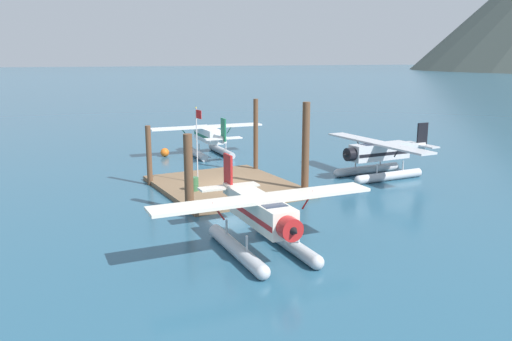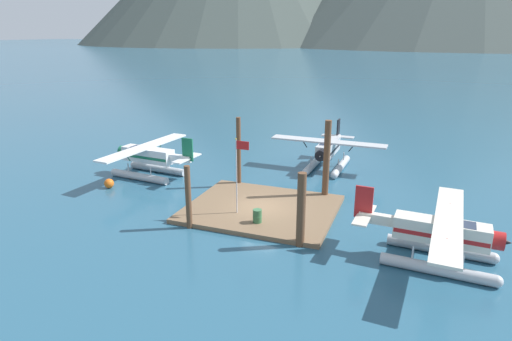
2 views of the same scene
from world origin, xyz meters
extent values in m
plane|color=#285670|center=(0.00, 0.00, 0.00)|extent=(1200.00, 1200.00, 0.00)
cube|color=brown|center=(0.00, 0.00, 0.15)|extent=(10.22, 8.53, 0.30)
cylinder|color=brown|center=(-3.39, -4.26, 2.09)|extent=(0.38, 0.38, 4.18)
cylinder|color=brown|center=(3.92, -4.13, 2.26)|extent=(0.51, 0.51, 4.53)
cylinder|color=brown|center=(-3.49, 4.21, 2.85)|extent=(0.36, 0.36, 5.70)
cylinder|color=brown|center=(3.66, 4.03, 2.99)|extent=(0.48, 0.48, 5.99)
cylinder|color=silver|center=(-1.22, -1.54, 2.86)|extent=(0.08, 0.08, 5.12)
cube|color=red|center=(-0.77, -1.54, 5.07)|extent=(0.90, 0.03, 0.56)
sphere|color=gold|center=(-1.22, -1.54, 5.47)|extent=(0.10, 0.10, 0.10)
cylinder|color=#33663D|center=(0.63, -2.55, 0.74)|extent=(0.58, 0.58, 0.88)
torus|color=#33663D|center=(0.63, -2.55, 0.74)|extent=(0.62, 0.62, 0.04)
sphere|color=orange|center=(-13.14, 0.05, 0.39)|extent=(0.78, 0.78, 0.78)
cylinder|color=#B7BABF|center=(3.53, 11.53, 0.32)|extent=(0.79, 5.62, 0.64)
sphere|color=#B7BABF|center=(3.46, 8.73, 0.32)|extent=(0.64, 0.64, 0.64)
cylinder|color=#B7BABF|center=(1.03, 11.59, 0.32)|extent=(0.79, 5.62, 0.64)
sphere|color=#B7BABF|center=(0.96, 8.79, 0.32)|extent=(0.64, 0.64, 0.64)
cylinder|color=#B7BABF|center=(3.50, 10.33, 0.99)|extent=(0.10, 0.10, 0.70)
cylinder|color=#B7BABF|center=(3.56, 12.73, 0.99)|extent=(0.10, 0.10, 0.70)
cylinder|color=#B7BABF|center=(1.00, 10.39, 0.99)|extent=(0.10, 0.10, 0.70)
cylinder|color=#B7BABF|center=(1.07, 12.79, 0.99)|extent=(0.10, 0.10, 0.70)
cube|color=silver|center=(2.28, 11.56, 1.94)|extent=(1.37, 4.83, 1.20)
cube|color=black|center=(2.28, 11.56, 1.84)|extent=(1.39, 4.74, 0.24)
cube|color=#283347|center=(2.25, 10.48, 2.27)|extent=(1.08, 1.13, 0.56)
cube|color=silver|center=(2.27, 11.26, 2.61)|extent=(10.43, 1.68, 0.14)
cylinder|color=black|center=(4.47, 11.20, 2.27)|extent=(0.62, 0.10, 0.84)
cylinder|color=black|center=(0.07, 11.32, 2.27)|extent=(0.62, 0.10, 0.84)
cylinder|color=black|center=(2.21, 8.86, 1.94)|extent=(0.98, 0.63, 0.96)
cone|color=black|center=(2.20, 8.41, 1.94)|extent=(0.37, 0.36, 0.36)
cube|color=silver|center=(2.37, 14.81, 2.04)|extent=(0.50, 2.21, 0.56)
cube|color=black|center=(2.39, 15.71, 2.89)|extent=(0.15, 1.00, 1.90)
cube|color=silver|center=(2.39, 15.61, 2.14)|extent=(3.22, 0.89, 0.10)
cylinder|color=#B7BABF|center=(-11.94, 2.53, 0.32)|extent=(5.63, 1.14, 0.64)
sphere|color=#B7BABF|center=(-14.72, 2.78, 0.32)|extent=(0.64, 0.64, 0.64)
cylinder|color=#B7BABF|center=(-11.71, 5.02, 0.32)|extent=(5.63, 1.14, 0.64)
sphere|color=#B7BABF|center=(-14.50, 5.27, 0.32)|extent=(0.64, 0.64, 0.64)
cylinder|color=#B7BABF|center=(-13.13, 2.64, 0.99)|extent=(0.10, 0.10, 0.70)
cylinder|color=#B7BABF|center=(-10.74, 2.43, 0.99)|extent=(0.10, 0.10, 0.70)
cylinder|color=#B7BABF|center=(-12.91, 5.13, 0.99)|extent=(0.10, 0.10, 0.70)
cylinder|color=#B7BABF|center=(-10.52, 4.92, 0.99)|extent=(0.10, 0.10, 0.70)
cube|color=white|center=(-11.82, 3.78, 1.94)|extent=(4.89, 1.66, 1.20)
cube|color=#196B47|center=(-11.82, 3.78, 1.84)|extent=(4.80, 1.67, 0.24)
cube|color=#283347|center=(-12.90, 3.87, 2.27)|extent=(1.19, 1.15, 0.56)
cube|color=white|center=(-12.12, 3.80, 2.61)|extent=(2.32, 10.48, 0.14)
cylinder|color=#196B47|center=(-12.32, 1.61, 2.27)|extent=(0.13, 0.63, 0.84)
cylinder|color=#196B47|center=(-11.93, 6.00, 2.27)|extent=(0.13, 0.63, 0.84)
cylinder|color=#196B47|center=(-14.51, 4.02, 1.94)|extent=(0.68, 1.01, 0.96)
cone|color=black|center=(-14.96, 4.06, 1.94)|extent=(0.38, 0.39, 0.36)
cube|color=white|center=(-8.59, 3.49, 2.04)|extent=(2.23, 0.63, 0.56)
cube|color=#196B47|center=(-7.69, 3.41, 2.89)|extent=(1.01, 0.21, 1.90)
cube|color=white|center=(-7.79, 3.42, 2.14)|extent=(1.08, 3.26, 0.10)
cylinder|color=#B7BABF|center=(11.53, -2.26, 0.32)|extent=(5.63, 1.03, 0.64)
sphere|color=#B7BABF|center=(14.32, -2.46, 0.32)|extent=(0.64, 0.64, 0.64)
cylinder|color=#B7BABF|center=(11.36, -4.76, 0.32)|extent=(5.63, 1.03, 0.64)
sphere|color=#B7BABF|center=(14.15, -4.95, 0.32)|extent=(0.64, 0.64, 0.64)
cylinder|color=#B7BABF|center=(12.73, -2.35, 0.99)|extent=(0.10, 0.10, 0.70)
cylinder|color=#B7BABF|center=(10.33, -2.18, 0.99)|extent=(0.10, 0.10, 0.70)
cylinder|color=#B7BABF|center=(12.55, -4.84, 0.99)|extent=(0.10, 0.10, 0.70)
cylinder|color=#B7BABF|center=(10.16, -4.67, 0.99)|extent=(0.10, 0.10, 0.70)
cube|color=silver|center=(11.44, -3.51, 1.94)|extent=(4.87, 1.57, 1.20)
cube|color=#B21E1E|center=(11.44, -3.51, 1.84)|extent=(4.78, 1.58, 0.24)
cube|color=#283347|center=(12.52, -3.59, 2.27)|extent=(1.17, 1.13, 0.56)
cube|color=silver|center=(11.74, -3.53, 2.61)|extent=(2.12, 10.47, 0.14)
cylinder|color=#B21E1E|center=(11.90, -1.34, 2.27)|extent=(0.12, 0.63, 0.84)
cylinder|color=#B21E1E|center=(11.59, -5.73, 2.27)|extent=(0.12, 0.63, 0.84)
cylinder|color=#B21E1E|center=(14.14, -3.70, 1.94)|extent=(0.67, 1.00, 0.96)
cone|color=black|center=(14.59, -3.73, 1.94)|extent=(0.37, 0.38, 0.36)
cube|color=silver|center=(8.20, -3.28, 2.04)|extent=(2.23, 0.59, 0.56)
cube|color=#B21E1E|center=(7.30, -3.22, 2.89)|extent=(1.01, 0.19, 1.90)
cube|color=silver|center=(7.40, -3.23, 2.14)|extent=(1.02, 3.25, 0.10)
camera|label=1|loc=(30.74, -14.19, 8.64)|focal=35.79mm
camera|label=2|loc=(9.62, -26.61, 12.06)|focal=30.39mm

